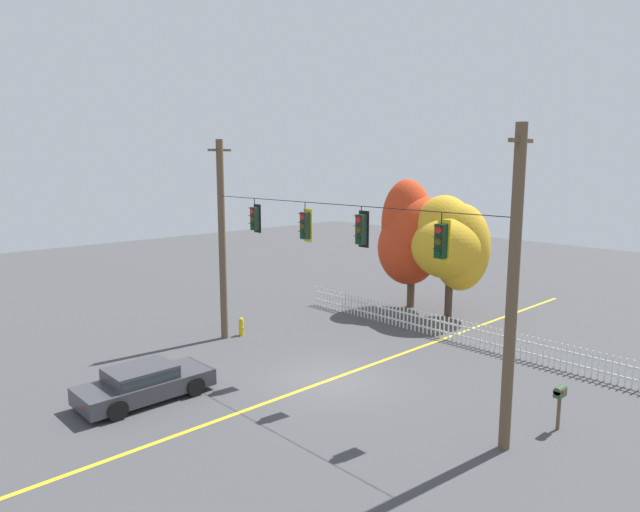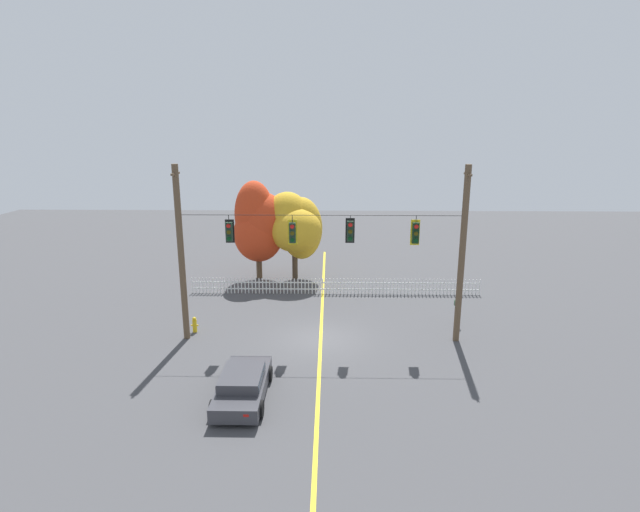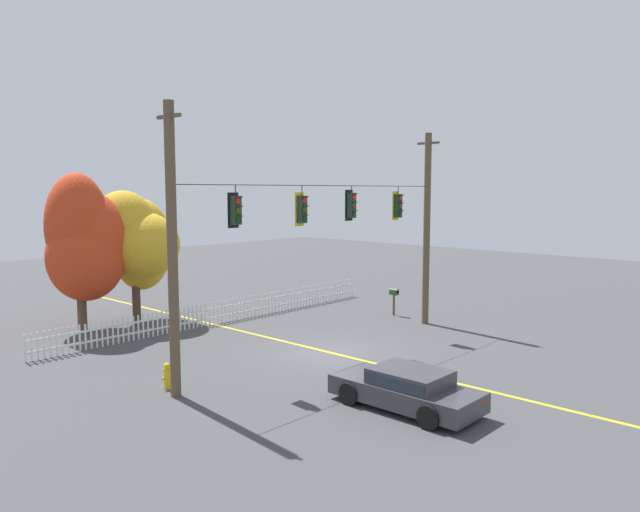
% 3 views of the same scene
% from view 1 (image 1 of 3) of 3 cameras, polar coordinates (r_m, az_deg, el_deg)
% --- Properties ---
extents(ground, '(80.00, 80.00, 0.00)m').
position_cam_1_polar(ground, '(20.61, 1.09, -12.38)').
color(ground, '#424244').
extents(lane_centerline_stripe, '(0.16, 36.00, 0.01)m').
position_cam_1_polar(lane_centerline_stripe, '(20.61, 1.09, -12.37)').
color(lane_centerline_stripe, gold).
rests_on(lane_centerline_stripe, ground).
extents(signal_support_span, '(13.76, 1.10, 8.63)m').
position_cam_1_polar(signal_support_span, '(19.43, 1.13, -0.29)').
color(signal_support_span, brown).
rests_on(signal_support_span, ground).
extents(traffic_signal_southbound_primary, '(0.43, 0.38, 1.37)m').
position_cam_1_polar(traffic_signal_southbound_primary, '(22.58, -6.59, 3.78)').
color(traffic_signal_southbound_primary, black).
extents(traffic_signal_westbound_side, '(0.43, 0.38, 1.44)m').
position_cam_1_polar(traffic_signal_westbound_side, '(20.26, -1.50, 3.10)').
color(traffic_signal_westbound_side, black).
extents(traffic_signal_northbound_primary, '(0.43, 0.38, 1.35)m').
position_cam_1_polar(traffic_signal_northbound_primary, '(18.32, 4.20, 2.71)').
color(traffic_signal_northbound_primary, black).
extents(traffic_signal_eastbound_side, '(0.43, 0.38, 1.44)m').
position_cam_1_polar(traffic_signal_eastbound_side, '(16.41, 12.14, 1.49)').
color(traffic_signal_eastbound_side, black).
extents(white_picket_fence, '(18.30, 0.06, 1.02)m').
position_cam_1_polar(white_picket_fence, '(25.13, 13.94, -7.39)').
color(white_picket_fence, white).
rests_on(white_picket_fence, ground).
extents(autumn_maple_near_fence, '(3.69, 3.41, 6.85)m').
position_cam_1_polar(autumn_maple_near_fence, '(29.92, 9.20, 1.98)').
color(autumn_maple_near_fence, brown).
rests_on(autumn_maple_near_fence, ground).
extents(autumn_maple_mid, '(3.94, 3.66, 6.09)m').
position_cam_1_polar(autumn_maple_mid, '(28.52, 13.05, 1.36)').
color(autumn_maple_mid, '#473828').
rests_on(autumn_maple_mid, ground).
extents(parked_car, '(1.95, 4.29, 1.15)m').
position_cam_1_polar(parked_car, '(19.64, -17.37, -12.05)').
color(parked_car, '#38383D').
rests_on(parked_car, ground).
extents(fire_hydrant, '(0.38, 0.22, 0.82)m').
position_cam_1_polar(fire_hydrant, '(25.72, -7.95, -7.08)').
color(fire_hydrant, gold).
rests_on(fire_hydrant, ground).
extents(roadside_mailbox, '(0.25, 0.44, 1.32)m').
position_cam_1_polar(roadside_mailbox, '(18.04, 23.08, -12.74)').
color(roadside_mailbox, brown).
rests_on(roadside_mailbox, ground).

